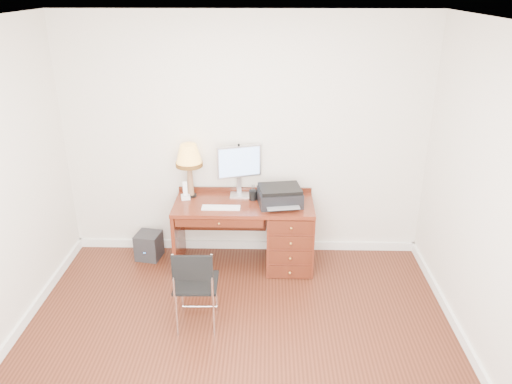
{
  "coord_description": "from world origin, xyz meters",
  "views": [
    {
      "loc": [
        0.25,
        -3.48,
        2.97
      ],
      "look_at": [
        0.14,
        1.2,
        0.97
      ],
      "focal_mm": 35.0,
      "sensor_mm": 36.0,
      "label": 1
    }
  ],
  "objects_px": {
    "phone": "(185,194)",
    "printer": "(280,196)",
    "equipment_box": "(149,246)",
    "monitor": "(240,164)",
    "leg_lamp": "(189,159)",
    "desk": "(273,231)",
    "chair": "(195,281)"
  },
  "relations": [
    {
      "from": "printer",
      "to": "equipment_box",
      "type": "xyz_separation_m",
      "value": [
        -1.49,
        0.13,
        -0.69
      ]
    },
    {
      "from": "monitor",
      "to": "phone",
      "type": "distance_m",
      "value": 0.68
    },
    {
      "from": "leg_lamp",
      "to": "equipment_box",
      "type": "relative_size",
      "value": 1.96
    },
    {
      "from": "equipment_box",
      "to": "monitor",
      "type": "bearing_deg",
      "value": 16.58
    },
    {
      "from": "equipment_box",
      "to": "chair",
      "type": "bearing_deg",
      "value": -50.07
    },
    {
      "from": "leg_lamp",
      "to": "chair",
      "type": "height_order",
      "value": "leg_lamp"
    },
    {
      "from": "leg_lamp",
      "to": "phone",
      "type": "height_order",
      "value": "leg_lamp"
    },
    {
      "from": "leg_lamp",
      "to": "equipment_box",
      "type": "xyz_separation_m",
      "value": [
        -0.51,
        -0.06,
        -1.04
      ]
    },
    {
      "from": "phone",
      "to": "printer",
      "type": "bearing_deg",
      "value": -20.26
    },
    {
      "from": "leg_lamp",
      "to": "desk",
      "type": "bearing_deg",
      "value": -9.89
    },
    {
      "from": "phone",
      "to": "leg_lamp",
      "type": "bearing_deg",
      "value": 42.19
    },
    {
      "from": "monitor",
      "to": "chair",
      "type": "distance_m",
      "value": 1.53
    },
    {
      "from": "monitor",
      "to": "equipment_box",
      "type": "xyz_separation_m",
      "value": [
        -1.05,
        -0.12,
        -0.95
      ]
    },
    {
      "from": "leg_lamp",
      "to": "phone",
      "type": "bearing_deg",
      "value": -124.08
    },
    {
      "from": "desk",
      "to": "monitor",
      "type": "height_order",
      "value": "monitor"
    },
    {
      "from": "monitor",
      "to": "printer",
      "type": "bearing_deg",
      "value": -47.98
    },
    {
      "from": "monitor",
      "to": "chair",
      "type": "height_order",
      "value": "monitor"
    },
    {
      "from": "chair",
      "to": "monitor",
      "type": "bearing_deg",
      "value": 74.72
    },
    {
      "from": "monitor",
      "to": "chair",
      "type": "bearing_deg",
      "value": -121.96
    },
    {
      "from": "phone",
      "to": "equipment_box",
      "type": "xyz_separation_m",
      "value": [
        -0.46,
        0.01,
        -0.66
      ]
    },
    {
      "from": "phone",
      "to": "chair",
      "type": "distance_m",
      "value": 1.29
    },
    {
      "from": "equipment_box",
      "to": "leg_lamp",
      "type": "bearing_deg",
      "value": 17.04
    },
    {
      "from": "monitor",
      "to": "phone",
      "type": "bearing_deg",
      "value": 174.36
    },
    {
      "from": "desk",
      "to": "phone",
      "type": "relative_size",
      "value": 7.48
    },
    {
      "from": "printer",
      "to": "leg_lamp",
      "type": "bearing_deg",
      "value": 159.56
    },
    {
      "from": "desk",
      "to": "leg_lamp",
      "type": "height_order",
      "value": "leg_lamp"
    },
    {
      "from": "printer",
      "to": "equipment_box",
      "type": "bearing_deg",
      "value": 165.68
    },
    {
      "from": "desk",
      "to": "monitor",
      "type": "xyz_separation_m",
      "value": [
        -0.37,
        0.22,
        0.69
      ]
    },
    {
      "from": "printer",
      "to": "leg_lamp",
      "type": "xyz_separation_m",
      "value": [
        -0.98,
        0.19,
        0.34
      ]
    },
    {
      "from": "desk",
      "to": "phone",
      "type": "xyz_separation_m",
      "value": [
        -0.96,
        0.09,
        0.4
      ]
    },
    {
      "from": "monitor",
      "to": "printer",
      "type": "relative_size",
      "value": 1.14
    },
    {
      "from": "monitor",
      "to": "leg_lamp",
      "type": "xyz_separation_m",
      "value": [
        -0.54,
        -0.06,
        0.08
      ]
    }
  ]
}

